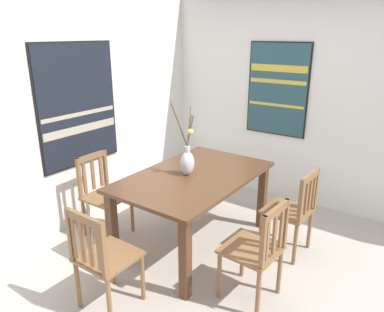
% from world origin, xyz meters
% --- Properties ---
extents(ground_plane, '(6.40, 6.40, 0.03)m').
position_xyz_m(ground_plane, '(0.00, 0.00, -0.01)').
color(ground_plane, '#B2A89E').
extents(wall_back, '(6.40, 0.12, 2.70)m').
position_xyz_m(wall_back, '(0.00, 1.86, 1.35)').
color(wall_back, silver).
rests_on(wall_back, ground_plane).
extents(wall_side, '(0.12, 6.40, 2.70)m').
position_xyz_m(wall_side, '(1.86, 0.00, 1.35)').
color(wall_side, silver).
rests_on(wall_side, ground_plane).
extents(dining_table, '(1.60, 1.01, 0.77)m').
position_xyz_m(dining_table, '(0.20, 0.46, 0.65)').
color(dining_table, '#51331E').
rests_on(dining_table, ground_plane).
extents(centerpiece_vase, '(0.16, 0.28, 0.73)m').
position_xyz_m(centerpiece_vase, '(0.16, 0.51, 0.92)').
color(centerpiece_vase, silver).
rests_on(centerpiece_vase, dining_table).
extents(chair_0, '(0.42, 0.42, 0.88)m').
position_xyz_m(chair_0, '(-0.99, 0.48, 0.47)').
color(chair_0, brown).
rests_on(chair_0, ground_plane).
extents(chair_1, '(0.45, 0.45, 0.88)m').
position_xyz_m(chair_1, '(-0.20, -0.43, 0.46)').
color(chair_1, brown).
rests_on(chair_1, ground_plane).
extents(chair_2, '(0.43, 0.43, 0.89)m').
position_xyz_m(chair_2, '(-0.19, 1.37, 0.46)').
color(chair_2, brown).
rests_on(chair_2, ground_plane).
extents(chair_3, '(0.44, 0.44, 0.88)m').
position_xyz_m(chair_3, '(0.62, -0.42, 0.47)').
color(chair_3, brown).
rests_on(chair_3, ground_plane).
extents(painting_on_back_wall, '(1.00, 0.05, 1.32)m').
position_xyz_m(painting_on_back_wall, '(-0.09, 1.79, 1.35)').
color(painting_on_back_wall, black).
extents(painting_on_side_wall, '(0.05, 0.79, 1.15)m').
position_xyz_m(painting_on_side_wall, '(1.79, 0.31, 1.43)').
color(painting_on_side_wall, black).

